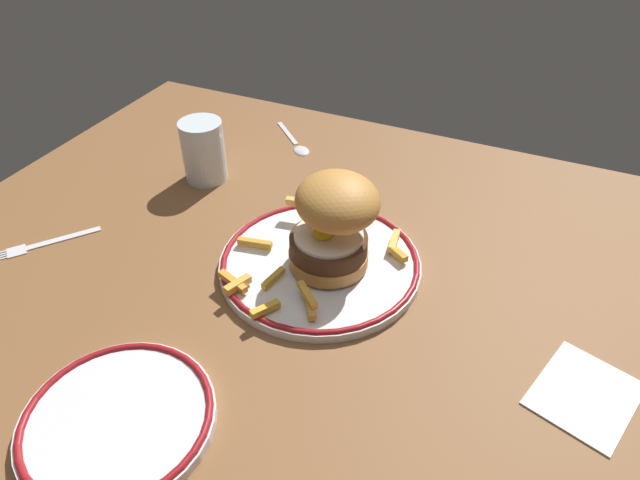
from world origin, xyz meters
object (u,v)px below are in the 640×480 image
water_glass (204,154)px  napkin (585,394)px  dinner_plate (320,263)px  burger (332,221)px  fork (43,244)px  side_plate (118,419)px  spoon (298,145)px

water_glass → napkin: bearing=-18.2°
dinner_plate → burger: 6.99cm
dinner_plate → fork: bearing=-162.8°
fork → napkin: (69.45, 4.53, 0.02)cm
dinner_plate → napkin: size_ratio=2.38×
burger → fork: bearing=-162.9°
side_plate → napkin: bearing=28.6°
side_plate → fork: size_ratio=1.56×
dinner_plate → side_plate: size_ratio=1.37×
fork → napkin: bearing=3.7°
spoon → napkin: (49.55, -34.20, -0.16)cm
napkin → dinner_plate: bearing=168.4°
water_glass → side_plate: size_ratio=0.51×
fork → water_glass: bearing=65.3°
fork → dinner_plate: bearing=17.2°
dinner_plate → side_plate: bearing=-105.8°
burger → fork: burger is taller
burger → side_plate: burger is taller
spoon → fork: bearing=-117.2°
dinner_plate → burger: burger is taller
water_glass → spoon: size_ratio=0.89×
burger → side_plate: (-9.64, -29.63, -6.85)cm
dinner_plate → water_glass: water_glass is taller
burger → side_plate: 31.90cm
burger → water_glass: (-26.93, 12.13, -3.35)cm
water_glass → spoon: bearing=59.1°
side_plate → napkin: side_plate is taller
burger → spoon: size_ratio=1.36×
water_glass → fork: (-10.95, -23.79, -4.15)cm
water_glass → fork: water_glass is taller
burger → napkin: 33.22cm
burger → side_plate: size_ratio=0.78×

